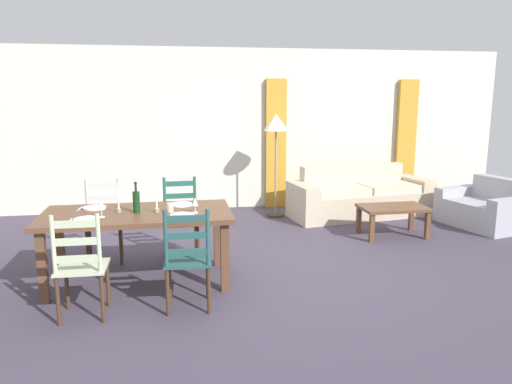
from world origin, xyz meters
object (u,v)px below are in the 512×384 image
object	(u,v)px
couch	(359,198)
coffee_cup_primary	(170,208)
standing_lamp	(276,129)
dining_table	(137,220)
wine_bottle	(136,201)
coffee_table	(393,211)
dining_chair_far_right	(181,219)
dining_chair_near_right	(188,259)
dining_chair_near_left	(81,266)
armchair_upholstered	(486,209)
dining_chair_far_left	(104,221)
wine_glass_near_left	(101,206)
wine_glass_near_right	(195,202)

from	to	relation	value
couch	coffee_cup_primary	bearing A→B (deg)	-141.17
standing_lamp	couch	bearing A→B (deg)	-7.87
dining_table	wine_bottle	xyz separation A→B (m)	(0.00, -0.03, 0.20)
wine_bottle	coffee_table	size ratio (longest dim) A/B	0.35
dining_table	dining_chair_far_right	world-z (taller)	dining_chair_far_right
couch	coffee_table	size ratio (longest dim) A/B	2.64
coffee_cup_primary	coffee_table	distance (m)	3.28
dining_table	standing_lamp	world-z (taller)	standing_lamp
dining_chair_near_right	dining_chair_near_left	bearing A→B (deg)	-178.56
dining_chair_near_right	dining_chair_far_right	distance (m)	1.50
wine_bottle	coffee_cup_primary	size ratio (longest dim) A/B	3.51
dining_chair_near_right	coffee_table	xyz separation A→B (m)	(2.87, 1.91, -0.12)
wine_bottle	dining_chair_near_right	bearing A→B (deg)	-56.88
wine_bottle	armchair_upholstered	size ratio (longest dim) A/B	0.24
couch	dining_chair_far_right	bearing A→B (deg)	-150.56
coffee_cup_primary	armchair_upholstered	size ratio (longest dim) A/B	0.07
dining_chair_far_left	dining_chair_far_right	world-z (taller)	same
dining_chair_far_left	coffee_table	xyz separation A→B (m)	(3.79, 0.37, -0.12)
wine_bottle	coffee_cup_primary	xyz separation A→B (m)	(0.33, -0.02, -0.07)
dining_chair_near_right	couch	distance (m)	4.24
dining_table	couch	size ratio (longest dim) A/B	0.80
dining_chair_far_right	coffee_cup_primary	world-z (taller)	dining_chair_far_right
dining_table	dining_chair_far_left	size ratio (longest dim) A/B	1.98
dining_chair_near_right	wine_glass_near_left	xyz separation A→B (m)	(-0.80, 0.60, 0.38)
coffee_cup_primary	dining_chair_near_right	bearing A→B (deg)	-78.55
dining_chair_near_right	dining_chair_far_left	distance (m)	1.79
dining_chair_far_right	coffee_table	world-z (taller)	dining_chair_far_right
dining_chair_near_right	standing_lamp	bearing A→B (deg)	65.38
dining_chair_far_left	standing_lamp	xyz separation A→B (m)	(2.43, 1.77, 0.93)
dining_chair_near_right	dining_chair_far_left	xyz separation A→B (m)	(-0.91, 1.54, 0.00)
dining_chair_near_left	dining_chair_near_right	world-z (taller)	same
wine_glass_near_right	armchair_upholstered	distance (m)	4.69
coffee_cup_primary	coffee_table	xyz separation A→B (m)	(3.02, 1.20, -0.44)
dining_chair_near_right	wine_bottle	world-z (taller)	wine_bottle
armchair_upholstered	dining_chair_near_right	bearing A→B (deg)	-154.09
wine_glass_near_right	standing_lamp	xyz separation A→B (m)	(1.41, 2.69, 0.55)
dining_table	coffee_cup_primary	world-z (taller)	coffee_cup_primary
dining_chair_near_right	coffee_table	bearing A→B (deg)	33.64
dining_chair_near_left	dining_chair_far_left	size ratio (longest dim) A/B	1.00
dining_table	armchair_upholstered	size ratio (longest dim) A/B	1.44
couch	wine_glass_near_left	bearing A→B (deg)	-145.36
dining_table	coffee_cup_primary	distance (m)	0.36
couch	standing_lamp	bearing A→B (deg)	172.13
dining_table	coffee_cup_primary	bearing A→B (deg)	-7.67
wine_glass_near_left	couch	xyz separation A→B (m)	(3.66, 2.53, -0.57)
dining_chair_near_right	coffee_cup_primary	xyz separation A→B (m)	(-0.14, 0.71, 0.32)
dining_chair_far_right	dining_table	bearing A→B (deg)	-121.23
couch	dining_table	bearing A→B (deg)	-144.59
dining_table	dining_chair_near_left	size ratio (longest dim) A/B	1.98
wine_bottle	wine_glass_near_right	distance (m)	0.59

